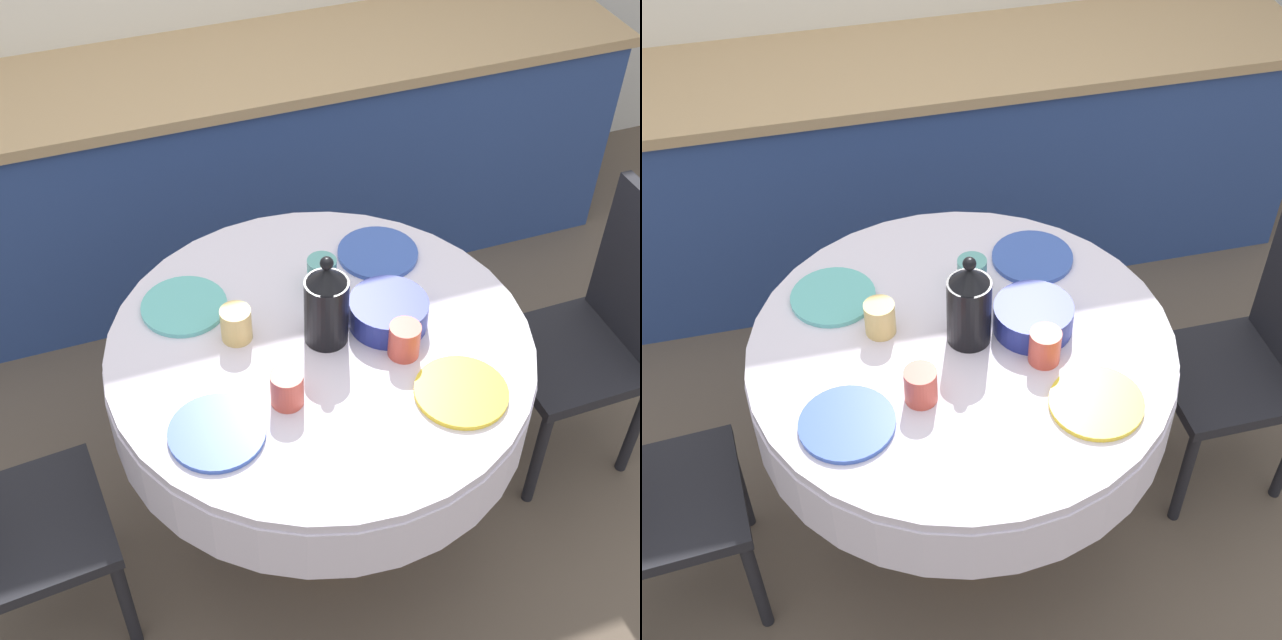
% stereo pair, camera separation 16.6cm
% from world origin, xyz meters
% --- Properties ---
extents(ground_plane, '(12.00, 12.00, 0.00)m').
position_xyz_m(ground_plane, '(0.00, 0.00, 0.00)').
color(ground_plane, brown).
extents(kitchen_counter, '(3.24, 0.64, 0.88)m').
position_xyz_m(kitchen_counter, '(0.00, 1.31, 0.44)').
color(kitchen_counter, '#2D4784').
rests_on(kitchen_counter, ground_plane).
extents(dining_table, '(1.12, 1.12, 0.78)m').
position_xyz_m(dining_table, '(0.00, 0.00, 0.65)').
color(dining_table, tan).
rests_on(dining_table, ground_plane).
extents(chair_left, '(0.40, 0.40, 0.95)m').
position_xyz_m(chair_left, '(0.91, 0.01, 0.52)').
color(chair_left, black).
rests_on(chair_left, ground_plane).
extents(plate_near_left, '(0.23, 0.23, 0.01)m').
position_xyz_m(plate_near_left, '(-0.33, -0.21, 0.78)').
color(plate_near_left, '#3856AD').
rests_on(plate_near_left, dining_table).
extents(cup_near_left, '(0.08, 0.08, 0.09)m').
position_xyz_m(cup_near_left, '(-0.14, -0.16, 0.83)').
color(cup_near_left, '#CC4C3D').
rests_on(cup_near_left, dining_table).
extents(plate_near_right, '(0.23, 0.23, 0.01)m').
position_xyz_m(plate_near_right, '(0.27, -0.28, 0.78)').
color(plate_near_right, yellow).
rests_on(plate_near_right, dining_table).
extents(cup_near_right, '(0.08, 0.08, 0.09)m').
position_xyz_m(cup_near_right, '(0.19, -0.11, 0.83)').
color(cup_near_right, '#CC4C3D').
rests_on(cup_near_right, dining_table).
extents(plate_far_left, '(0.23, 0.23, 0.01)m').
position_xyz_m(plate_far_left, '(-0.30, 0.24, 0.78)').
color(plate_far_left, '#60BCB7').
rests_on(plate_far_left, dining_table).
extents(cup_far_left, '(0.08, 0.08, 0.09)m').
position_xyz_m(cup_far_left, '(-0.20, 0.09, 0.83)').
color(cup_far_left, '#DBB766').
rests_on(cup_far_left, dining_table).
extents(plate_far_right, '(0.23, 0.23, 0.01)m').
position_xyz_m(plate_far_right, '(0.27, 0.27, 0.78)').
color(plate_far_right, '#3856AD').
rests_on(plate_far_right, dining_table).
extents(cup_far_right, '(0.08, 0.08, 0.09)m').
position_xyz_m(cup_far_right, '(0.08, 0.20, 0.83)').
color(cup_far_right, '#5BA39E').
rests_on(cup_far_right, dining_table).
extents(coffee_carafe, '(0.11, 0.11, 0.27)m').
position_xyz_m(coffee_carafe, '(0.02, 0.01, 0.89)').
color(coffee_carafe, black).
rests_on(coffee_carafe, dining_table).
extents(fruit_bowl, '(0.21, 0.21, 0.08)m').
position_xyz_m(fruit_bowl, '(0.19, 0.01, 0.82)').
color(fruit_bowl, navy).
rests_on(fruit_bowl, dining_table).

